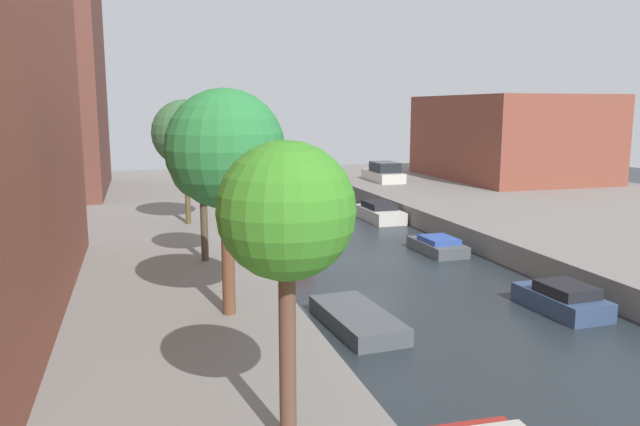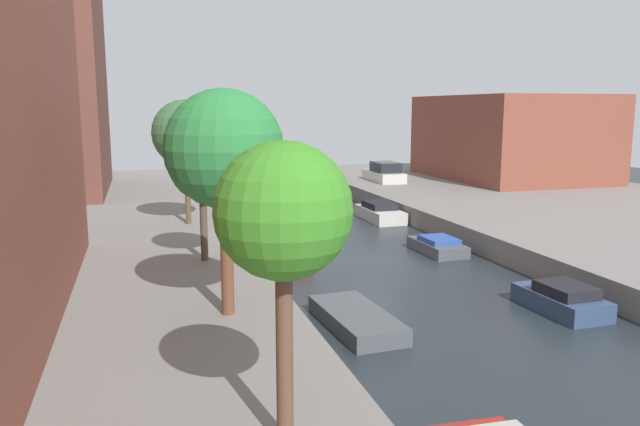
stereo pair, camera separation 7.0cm
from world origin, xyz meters
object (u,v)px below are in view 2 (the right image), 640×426
(parked_car, at_px, (384,173))
(moored_boat_left_2, at_px, (284,256))
(street_tree_3, at_px, (185,134))
(moored_boat_right_3, at_px, (438,246))
(street_tree_1, at_px, (224,150))
(moored_boat_left_3, at_px, (251,221))
(moored_boat_right_2, at_px, (562,299))
(street_tree_2, at_px, (202,170))
(moored_boat_left_1, at_px, (356,319))
(low_block_right, at_px, (510,137))
(street_tree_0, at_px, (283,214))
(moored_boat_right_4, at_px, (380,213))

(parked_car, xyz_separation_m, moored_boat_left_2, (-11.62, -17.76, -1.29))
(street_tree_3, relative_size, moored_boat_right_3, 1.86)
(street_tree_1, height_order, street_tree_3, street_tree_1)
(moored_boat_left_3, height_order, moored_boat_right_2, moored_boat_right_2)
(street_tree_2, xyz_separation_m, moored_boat_left_3, (3.53, 10.78, -3.88))
(moored_boat_left_2, bearing_deg, moored_boat_left_1, -87.74)
(street_tree_3, bearing_deg, moored_boat_left_3, 44.59)
(moored_boat_right_2, distance_m, moored_boat_right_3, 8.29)
(street_tree_3, distance_m, moored_boat_left_3, 6.92)
(street_tree_2, relative_size, moored_boat_right_2, 1.40)
(street_tree_2, relative_size, moored_boat_left_2, 1.08)
(street_tree_1, distance_m, moored_boat_left_1, 6.30)
(low_block_right, bearing_deg, moored_boat_left_1, -130.28)
(low_block_right, height_order, street_tree_3, low_block_right)
(moored_boat_right_2, bearing_deg, moored_boat_left_1, 176.00)
(street_tree_0, distance_m, street_tree_1, 6.59)
(street_tree_0, relative_size, moored_boat_right_3, 1.58)
(moored_boat_right_2, bearing_deg, moored_boat_right_3, 90.36)
(street_tree_2, bearing_deg, moored_boat_left_1, -54.47)
(moored_boat_right_2, height_order, moored_boat_right_3, moored_boat_right_2)
(street_tree_2, bearing_deg, moored_boat_left_3, 71.85)
(moored_boat_left_1, bearing_deg, moored_boat_left_2, 92.26)
(moored_boat_right_4, bearing_deg, parked_car, 66.65)
(street_tree_0, xyz_separation_m, moored_boat_left_3, (3.53, 23.29, -4.39))
(low_block_right, height_order, moored_boat_left_3, low_block_right)
(street_tree_0, xyz_separation_m, street_tree_1, (-0.00, 6.57, 0.53))
(street_tree_1, xyz_separation_m, moored_boat_right_3, (10.34, 8.48, -4.93))
(moored_boat_left_1, xyz_separation_m, moored_boat_left_3, (-0.24, 16.06, 0.08))
(moored_boat_right_2, bearing_deg, street_tree_2, 151.07)
(parked_car, bearing_deg, street_tree_3, -138.92)
(parked_car, bearing_deg, moored_boat_left_3, -140.07)
(moored_boat_left_3, bearing_deg, moored_boat_right_4, -0.18)
(moored_boat_left_1, bearing_deg, moored_boat_left_3, 90.84)
(street_tree_3, distance_m, moored_boat_right_2, 17.34)
(parked_car, bearing_deg, moored_boat_right_3, -104.82)
(street_tree_1, distance_m, moored_boat_right_3, 14.25)
(parked_car, bearing_deg, moored_boat_right_4, -113.35)
(street_tree_2, xyz_separation_m, parked_car, (15.07, 20.44, -2.62))
(street_tree_0, bearing_deg, street_tree_3, 90.00)
(street_tree_2, height_order, moored_boat_left_3, street_tree_2)
(parked_car, xyz_separation_m, moored_boat_right_2, (-4.68, -26.19, -1.19))
(street_tree_0, bearing_deg, moored_boat_left_1, 62.43)
(moored_boat_left_2, bearing_deg, low_block_right, 38.36)
(street_tree_0, xyz_separation_m, street_tree_2, (0.00, 12.50, -0.52))
(parked_car, xyz_separation_m, moored_boat_right_4, (-4.18, -9.68, -1.15))
(street_tree_0, height_order, moored_boat_left_1, street_tree_0)
(street_tree_0, height_order, moored_boat_right_4, street_tree_0)
(street_tree_2, bearing_deg, street_tree_0, -90.00)
(street_tree_1, xyz_separation_m, street_tree_2, (0.00, 5.93, -1.05))
(moored_boat_right_4, bearing_deg, moored_boat_right_2, -91.75)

